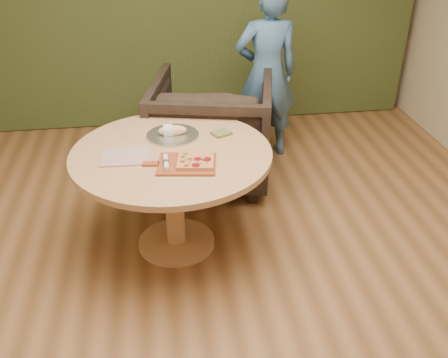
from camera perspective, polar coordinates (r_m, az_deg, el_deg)
room_shell at (r=2.35m, az=-0.93°, el=10.02°), size 5.04×6.04×2.84m
pedestal_table at (r=3.30m, az=-5.92°, el=1.05°), size 1.30×1.30×0.75m
pizza_paddle at (r=3.05m, az=-4.47°, el=1.72°), size 0.46×0.33×0.01m
flatbread_pizza at (r=3.05m, az=-3.27°, el=2.11°), size 0.25×0.25×0.04m
cutlery_roll at (r=3.04m, az=-6.64°, el=1.91°), size 0.03×0.20×0.03m
newspaper at (r=3.20m, az=-11.16°, el=2.55°), size 0.31×0.26×0.01m
serving_tray at (r=3.42m, az=-5.88°, el=4.99°), size 0.36×0.36×0.02m
bread_roll at (r=3.41m, az=-6.06°, el=5.53°), size 0.19×0.09×0.09m
green_packet at (r=3.43m, az=-0.31°, el=5.26°), size 0.15×0.14×0.02m
armchair at (r=4.21m, az=-1.36°, el=6.24°), size 1.14×1.09×0.99m
person_standing at (r=4.53m, az=4.87°, el=11.92°), size 0.60×0.42×1.58m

